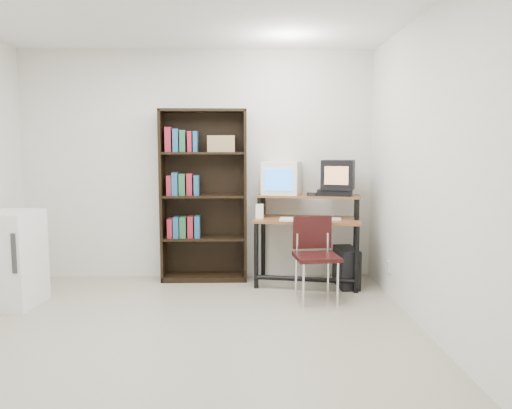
{
  "coord_description": "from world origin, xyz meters",
  "views": [
    {
      "loc": [
        0.5,
        -3.77,
        1.5
      ],
      "look_at": [
        0.64,
        1.1,
        0.95
      ],
      "focal_mm": 35.0,
      "sensor_mm": 36.0,
      "label": 1
    }
  ],
  "objects_px": {
    "school_chair": "(315,249)",
    "crt_monitor": "(282,178)",
    "pc_tower": "(346,267)",
    "crt_tv": "(338,175)",
    "bookshelf": "(204,194)",
    "mini_fridge": "(8,259)",
    "computer_desk": "(308,223)"
  },
  "relations": [
    {
      "from": "crt_monitor",
      "to": "bookshelf",
      "type": "distance_m",
      "value": 0.9
    },
    {
      "from": "bookshelf",
      "to": "mini_fridge",
      "type": "xyz_separation_m",
      "value": [
        -1.79,
        -0.92,
        -0.53
      ]
    },
    {
      "from": "pc_tower",
      "to": "computer_desk",
      "type": "bearing_deg",
      "value": 162.27
    },
    {
      "from": "computer_desk",
      "to": "mini_fridge",
      "type": "height_order",
      "value": "computer_desk"
    },
    {
      "from": "school_chair",
      "to": "bookshelf",
      "type": "distance_m",
      "value": 1.48
    },
    {
      "from": "bookshelf",
      "to": "crt_monitor",
      "type": "bearing_deg",
      "value": -3.06
    },
    {
      "from": "crt_monitor",
      "to": "school_chair",
      "type": "xyz_separation_m",
      "value": [
        0.27,
        -0.75,
        -0.65
      ]
    },
    {
      "from": "crt_tv",
      "to": "school_chair",
      "type": "xyz_separation_m",
      "value": [
        -0.33,
        -0.59,
        -0.7
      ]
    },
    {
      "from": "computer_desk",
      "to": "mini_fridge",
      "type": "relative_size",
      "value": 1.35
    },
    {
      "from": "pc_tower",
      "to": "school_chair",
      "type": "distance_m",
      "value": 0.68
    },
    {
      "from": "school_chair",
      "to": "crt_monitor",
      "type": "bearing_deg",
      "value": 104.06
    },
    {
      "from": "computer_desk",
      "to": "crt_tv",
      "type": "height_order",
      "value": "crt_tv"
    },
    {
      "from": "crt_tv",
      "to": "bookshelf",
      "type": "bearing_deg",
      "value": -171.13
    },
    {
      "from": "school_chair",
      "to": "bookshelf",
      "type": "xyz_separation_m",
      "value": [
        -1.15,
        0.8,
        0.48
      ]
    },
    {
      "from": "pc_tower",
      "to": "mini_fridge",
      "type": "distance_m",
      "value": 3.41
    },
    {
      "from": "computer_desk",
      "to": "school_chair",
      "type": "xyz_separation_m",
      "value": [
        0.0,
        -0.56,
        -0.17
      ]
    },
    {
      "from": "crt_tv",
      "to": "mini_fridge",
      "type": "bearing_deg",
      "value": -150.71
    },
    {
      "from": "computer_desk",
      "to": "bookshelf",
      "type": "xyz_separation_m",
      "value": [
        -1.15,
        0.24,
        0.3
      ]
    },
    {
      "from": "crt_monitor",
      "to": "mini_fridge",
      "type": "distance_m",
      "value": 2.89
    },
    {
      "from": "school_chair",
      "to": "bookshelf",
      "type": "relative_size",
      "value": 0.43
    },
    {
      "from": "bookshelf",
      "to": "mini_fridge",
      "type": "distance_m",
      "value": 2.08
    },
    {
      "from": "school_chair",
      "to": "crt_tv",
      "type": "bearing_deg",
      "value": 54.72
    },
    {
      "from": "computer_desk",
      "to": "crt_monitor",
      "type": "xyz_separation_m",
      "value": [
        -0.27,
        0.19,
        0.48
      ]
    },
    {
      "from": "pc_tower",
      "to": "crt_monitor",
      "type": "bearing_deg",
      "value": 153.1
    },
    {
      "from": "pc_tower",
      "to": "bookshelf",
      "type": "height_order",
      "value": "bookshelf"
    },
    {
      "from": "school_chair",
      "to": "pc_tower",
      "type": "bearing_deg",
      "value": 41.88
    },
    {
      "from": "computer_desk",
      "to": "crt_monitor",
      "type": "relative_size",
      "value": 2.52
    },
    {
      "from": "crt_tv",
      "to": "mini_fridge",
      "type": "xyz_separation_m",
      "value": [
        -3.27,
        -0.71,
        -0.76
      ]
    },
    {
      "from": "crt_tv",
      "to": "school_chair",
      "type": "height_order",
      "value": "crt_tv"
    },
    {
      "from": "crt_tv",
      "to": "bookshelf",
      "type": "distance_m",
      "value": 1.52
    },
    {
      "from": "crt_monitor",
      "to": "pc_tower",
      "type": "xyz_separation_m",
      "value": [
        0.69,
        -0.3,
        -0.95
      ]
    },
    {
      "from": "crt_monitor",
      "to": "school_chair",
      "type": "bearing_deg",
      "value": -55.6
    }
  ]
}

